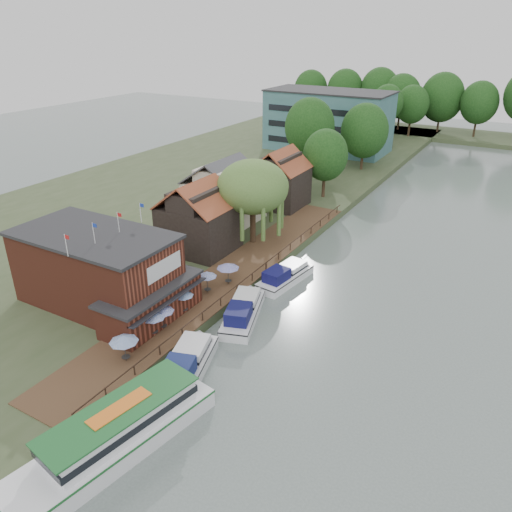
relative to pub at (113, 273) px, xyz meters
The scene contains 27 objects.
ground 14.79m from the pub, ahead, with size 260.00×260.00×0.00m, color #56635F.
land_bank 39.61m from the pub, 113.96° to the left, with size 50.00×140.00×1.00m, color #384728.
quay_deck 13.04m from the pub, 61.39° to the left, with size 6.00×50.00×0.10m, color #47301E.
quay_rail 14.76m from the pub, 52.89° to the left, with size 0.20×49.00×1.00m, color black, non-canonical shape.
pub is the anchor object (origin of this frame).
hotel_block 71.49m from the pub, 96.43° to the left, with size 25.40×12.40×12.30m, color #38666B, non-canonical shape.
cottage_a 15.05m from the pub, 93.81° to the left, with size 8.60×7.60×8.50m, color black, non-canonical shape.
cottage_b 25.33m from the pub, 99.09° to the left, with size 9.60×8.60×8.50m, color beige, non-canonical shape.
cottage_c 34.01m from the pub, 90.00° to the left, with size 7.60×7.60×8.50m, color black, non-canonical shape.
willow 20.36m from the pub, 80.07° to the left, with size 8.60×8.60×10.43m, color #476B2D, non-canonical shape.
umbrella_0 9.39m from the pub, 41.11° to the right, with size 2.35×2.35×2.38m, color #1A4591, non-canonical shape.
umbrella_1 7.15m from the pub, 17.47° to the right, with size 2.23×2.23×2.38m, color navy, non-canonical shape.
umbrella_2 6.98m from the pub, ahead, with size 2.18×2.18×2.38m, color navy, non-canonical shape.
umbrella_3 7.18m from the pub, 19.52° to the left, with size 1.96×1.96×2.38m, color #1B4997, non-canonical shape.
umbrella_4 9.23m from the pub, 47.09° to the left, with size 2.01×2.01×2.38m, color navy, non-canonical shape.
umbrella_5 11.69m from the pub, 53.06° to the left, with size 2.36×2.36×2.38m, color navy, non-canonical shape.
cruiser_0 12.46m from the pub, 19.24° to the right, with size 3.24×10.02×2.43m, color silver, non-canonical shape.
cruiser_1 12.69m from the pub, 26.95° to the left, with size 3.10×9.59×2.31m, color white, non-canonical shape.
cruiser_2 18.33m from the pub, 52.34° to the left, with size 2.94×9.12×2.18m, color white, non-canonical shape.
tour_boat 17.70m from the pub, 46.43° to the right, with size 4.21×14.98×3.27m, color silver, non-canonical shape.
swan 15.86m from the pub, 45.60° to the right, with size 0.44×0.44×0.44m, color white.
bank_tree_0 41.23m from the pub, 84.46° to the left, with size 6.88×6.88×10.57m, color #143811, non-canonical shape.
bank_tree_1 52.48m from the pub, 94.20° to the left, with size 8.75×8.75×13.31m, color #143811, non-canonical shape.
bank_tree_2 59.77m from the pub, 86.41° to the left, with size 8.55×8.55×12.02m, color #143811, non-canonical shape.
bank_tree_3 77.11m from the pub, 89.93° to the left, with size 8.50×8.50×12.30m, color #143811, non-canonical shape.
bank_tree_4 86.60m from the pub, 90.20° to the left, with size 7.11×7.11×12.47m, color #143811, non-canonical shape.
bank_tree_5 94.20m from the pub, 87.86° to the left, with size 7.74×7.74×11.85m, color #143811, non-canonical shape.
Camera 1 is at (18.43, -30.21, 25.91)m, focal length 35.00 mm.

